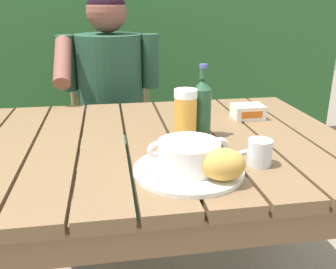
{
  "coord_description": "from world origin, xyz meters",
  "views": [
    {
      "loc": [
        -0.12,
        -1.11,
        1.17
      ],
      "look_at": [
        0.04,
        -0.16,
        0.82
      ],
      "focal_mm": 39.75,
      "sensor_mm": 36.0,
      "label": 1
    }
  ],
  "objects": [
    {
      "name": "water_glass_small",
      "position": [
        0.27,
        -0.25,
        0.79
      ],
      "size": [
        0.07,
        0.07,
        0.07
      ],
      "color": "silver",
      "rests_on": "dining_table"
    },
    {
      "name": "bread_roll",
      "position": [
        0.14,
        -0.34,
        0.81
      ],
      "size": [
        0.12,
        0.1,
        0.08
      ],
      "color": "gold",
      "rests_on": "serving_plate"
    },
    {
      "name": "hedge_backdrop",
      "position": [
        -0.05,
        1.85,
        1.09
      ],
      "size": [
        3.21,
        0.93,
        2.41
      ],
      "color": "#2D5F2E",
      "rests_on": "ground_plane"
    },
    {
      "name": "dining_table",
      "position": [
        0.0,
        0.0,
        0.66
      ],
      "size": [
        1.28,
        0.91,
        0.75
      ],
      "color": "brown",
      "rests_on": "ground_plane"
    },
    {
      "name": "beer_bottle",
      "position": [
        0.17,
        -0.0,
        0.85
      ],
      "size": [
        0.06,
        0.06,
        0.23
      ],
      "color": "#255030",
      "rests_on": "dining_table"
    },
    {
      "name": "beer_glass",
      "position": [
        0.11,
        -0.04,
        0.84
      ],
      "size": [
        0.07,
        0.07,
        0.17
      ],
      "color": "gold",
      "rests_on": "dining_table"
    },
    {
      "name": "chair_near_diner",
      "position": [
        -0.11,
        0.89,
        0.48
      ],
      "size": [
        0.45,
        0.43,
        0.94
      ],
      "color": "brown",
      "rests_on": "ground_plane"
    },
    {
      "name": "serving_plate",
      "position": [
        0.07,
        -0.26,
        0.76
      ],
      "size": [
        0.29,
        0.29,
        0.01
      ],
      "color": "white",
      "rests_on": "dining_table"
    },
    {
      "name": "person_eating",
      "position": [
        -0.11,
        0.7,
        0.72
      ],
      "size": [
        0.48,
        0.47,
        1.23
      ],
      "color": "#244933",
      "rests_on": "ground_plane"
    },
    {
      "name": "butter_tub",
      "position": [
        0.39,
        0.16,
        0.78
      ],
      "size": [
        0.11,
        0.09,
        0.05
      ],
      "color": "white",
      "rests_on": "dining_table"
    },
    {
      "name": "soup_bowl",
      "position": [
        0.07,
        -0.26,
        0.8
      ],
      "size": [
        0.21,
        0.16,
        0.08
      ],
      "color": "white",
      "rests_on": "serving_plate"
    },
    {
      "name": "table_knife",
      "position": [
        0.21,
        -0.18,
        0.76
      ],
      "size": [
        0.14,
        0.07,
        0.01
      ],
      "color": "silver",
      "rests_on": "dining_table"
    }
  ]
}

